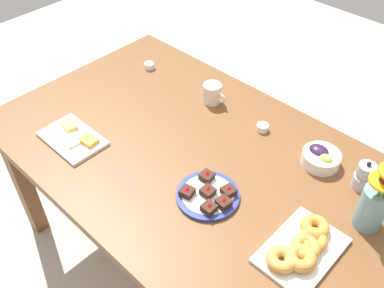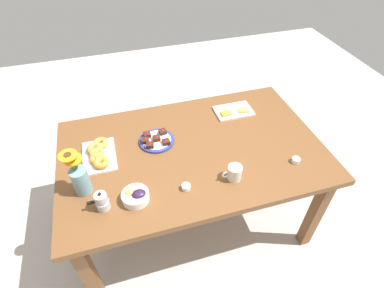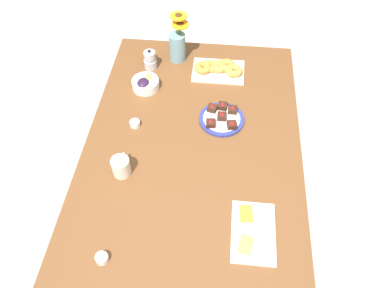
% 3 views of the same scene
% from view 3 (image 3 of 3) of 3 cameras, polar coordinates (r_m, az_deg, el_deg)
% --- Properties ---
extents(ground_plane, '(6.00, 6.00, 0.00)m').
position_cam_3_polar(ground_plane, '(2.34, 0.00, -12.01)').
color(ground_plane, '#B7B2A8').
extents(dining_table, '(1.60, 1.00, 0.74)m').
position_cam_3_polar(dining_table, '(1.78, 0.00, -2.52)').
color(dining_table, brown).
rests_on(dining_table, ground_plane).
extents(coffee_mug, '(0.11, 0.08, 0.09)m').
position_cam_3_polar(coffee_mug, '(1.63, -10.76, -3.34)').
color(coffee_mug, silver).
rests_on(coffee_mug, dining_table).
extents(grape_bowl, '(0.14, 0.14, 0.07)m').
position_cam_3_polar(grape_bowl, '(1.99, -7.12, 9.12)').
color(grape_bowl, white).
rests_on(grape_bowl, dining_table).
extents(cheese_platter, '(0.26, 0.17, 0.03)m').
position_cam_3_polar(cheese_platter, '(1.51, 9.18, -13.03)').
color(cheese_platter, white).
rests_on(cheese_platter, dining_table).
extents(croissant_platter, '(0.19, 0.28, 0.05)m').
position_cam_3_polar(croissant_platter, '(2.08, 4.12, 11.39)').
color(croissant_platter, white).
rests_on(croissant_platter, dining_table).
extents(jam_cup_honey, '(0.05, 0.05, 0.03)m').
position_cam_3_polar(jam_cup_honey, '(1.82, -8.70, 3.13)').
color(jam_cup_honey, white).
rests_on(jam_cup_honey, dining_table).
extents(jam_cup_berry, '(0.05, 0.05, 0.03)m').
position_cam_3_polar(jam_cup_berry, '(1.48, -13.57, -16.56)').
color(jam_cup_berry, white).
rests_on(jam_cup_berry, dining_table).
extents(dessert_plate, '(0.22, 0.22, 0.05)m').
position_cam_3_polar(dessert_plate, '(1.83, 4.54, 3.94)').
color(dessert_plate, navy).
rests_on(dessert_plate, dining_table).
extents(flower_vase, '(0.11, 0.11, 0.27)m').
position_cam_3_polar(flower_vase, '(2.12, -2.23, 14.91)').
color(flower_vase, '#6B939E').
rests_on(flower_vase, dining_table).
extents(moka_pot, '(0.11, 0.07, 0.12)m').
position_cam_3_polar(moka_pot, '(2.10, -6.39, 12.57)').
color(moka_pot, '#B7B7BC').
rests_on(moka_pot, dining_table).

